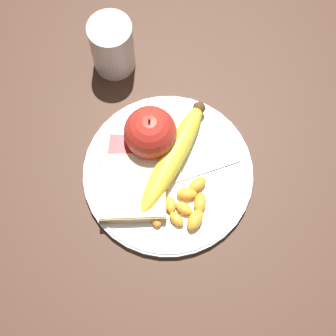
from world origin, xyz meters
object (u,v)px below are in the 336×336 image
apple (150,132)px  bread_slice (132,187)px  banana (173,156)px  fork (179,178)px  plate (168,173)px  juice_glass (112,47)px  jam_packet (122,152)px

apple → bread_slice: bearing=-14.3°
banana → fork: size_ratio=1.23×
plate → banana: (-0.02, 0.01, 0.02)m
bread_slice → fork: bearing=109.4°
apple → fork: bearing=41.1°
fork → banana: bearing=-93.0°
juice_glass → jam_packet: juice_glass is taller
plate → apple: apple is taller
jam_packet → plate: bearing=73.1°
apple → jam_packet: size_ratio=1.80×
banana → bread_slice: banana is taller
juice_glass → fork: bearing=31.8°
juice_glass → bread_slice: juice_glass is taller
juice_glass → fork: juice_glass is taller
apple → juice_glass: bearing=-152.4°
plate → fork: size_ratio=1.62×
juice_glass → plate: bearing=29.1°
juice_glass → apple: juice_glass is taller
apple → jam_packet: (0.02, -0.04, -0.03)m
plate → juice_glass: juice_glass is taller
banana → apple: bearing=-125.7°
juice_glass → apple: (0.14, 0.08, 0.00)m
fork → jam_packet: jam_packet is taller
juice_glass → fork: size_ratio=0.64×
jam_packet → fork: bearing=71.4°
juice_glass → bread_slice: (0.22, 0.06, -0.03)m
juice_glass → jam_packet: (0.17, 0.03, -0.03)m
plate → banana: size_ratio=1.32×
banana → bread_slice: 0.08m
plate → juice_glass: bearing=-150.9°
banana → jam_packet: bearing=-91.4°
plate → apple: size_ratio=2.92×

